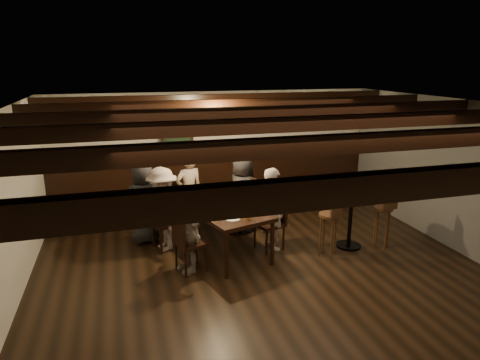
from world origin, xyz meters
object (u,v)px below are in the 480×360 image
object	(u,v)px
person_bench_left	(144,202)
chair_right_near	(241,215)
person_bench_right	(236,189)
chair_right_far	(270,232)
person_right_far	(272,209)
bar_stool_right	(382,226)
person_left_near	(163,209)
dining_table	(218,208)
chair_left_far	(190,253)
chair_left_near	(166,232)
bar_stool_left	(328,234)
person_right_near	(242,193)
high_top_table	(351,210)
person_left_far	(187,232)
person_bench_centre	(189,191)

from	to	relation	value
person_bench_left	chair_right_near	bearing A→B (deg)	164.48
person_bench_right	chair_right_far	bearing A→B (deg)	82.37
person_bench_left	person_right_far	world-z (taller)	person_bench_left
person_bench_left	bar_stool_right	size ratio (longest dim) A/B	1.43
person_left_near	person_right_far	distance (m)	1.75
dining_table	chair_left_far	distance (m)	0.95
chair_left_near	bar_stool_left	size ratio (longest dim) A/B	0.94
chair_right_far	bar_stool_left	xyz separation A→B (m)	(0.78, -0.50, 0.09)
chair_right_near	person_right_near	xyz separation A→B (m)	(0.03, 0.01, 0.41)
chair_right_near	person_right_near	distance (m)	0.41
person_bench_right	bar_stool_left	xyz separation A→B (m)	(0.97, -1.85, -0.27)
dining_table	person_bench_left	world-z (taller)	person_bench_left
person_bench_right	bar_stool_right	bearing A→B (deg)	121.58
chair_left_near	person_bench_left	size ratio (longest dim) A/B	0.66
person_right_far	bar_stool_left	bearing A→B (deg)	-140.50
person_left_near	high_top_table	world-z (taller)	person_left_near
chair_left_near	person_left_near	world-z (taller)	person_left_near
person_left_near	bar_stool_right	distance (m)	3.57
person_left_far	person_right_far	xyz separation A→B (m)	(1.44, 0.41, 0.07)
bar_stool_right	person_left_far	bearing A→B (deg)	172.35
chair_right_near	person_left_near	world-z (taller)	person_left_near
person_bench_centre	chair_left_near	bearing A→B (deg)	39.83
person_bench_left	person_left_far	distance (m)	1.36
person_bench_centre	bar_stool_left	size ratio (longest dim) A/B	1.43
dining_table	chair_right_near	xyz separation A→B (m)	(0.57, 0.63, -0.39)
chair_left_far	bar_stool_left	xyz separation A→B (m)	(2.16, -0.11, 0.09)
person_bench_left	bar_stool_right	world-z (taller)	person_bench_left
person_left_near	bar_stool_left	distance (m)	2.64
person_bench_left	bar_stool_right	distance (m)	3.94
chair_left_far	person_left_near	world-z (taller)	person_left_near
chair_right_near	chair_right_far	size ratio (longest dim) A/B	1.09
person_right_far	high_top_table	bearing A→B (deg)	-119.90
person_bench_left	person_right_far	bearing A→B (deg)	140.71
chair_right_near	bar_stool_right	size ratio (longest dim) A/B	1.00
chair_left_near	person_left_far	distance (m)	0.96
person_left_far	bar_stool_right	size ratio (longest dim) A/B	1.25
chair_left_near	bar_stool_right	distance (m)	3.53
person_bench_centre	chair_left_far	bearing A→B (deg)	64.40
person_left_near	bar_stool_right	bearing A→B (deg)	59.08
person_right_far	bar_stool_right	world-z (taller)	person_right_far
person_left_far	person_bench_centre	bearing A→B (deg)	153.43
person_bench_left	chair_left_near	bearing A→B (deg)	111.86
chair_left_near	person_right_near	bearing A→B (deg)	90.00
person_bench_right	person_left_far	bearing A→B (deg)	39.29
person_right_near	person_bench_centre	bearing A→B (deg)	51.34
chair_left_near	chair_right_far	size ratio (longest dim) A/B	1.02
person_bench_right	person_left_far	xyz separation A→B (m)	(-1.21, -1.75, -0.02)
high_top_table	person_bench_centre	bearing A→B (deg)	147.05
chair_left_near	person_bench_right	distance (m)	1.72
person_left_far	person_bench_right	bearing A→B (deg)	129.29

